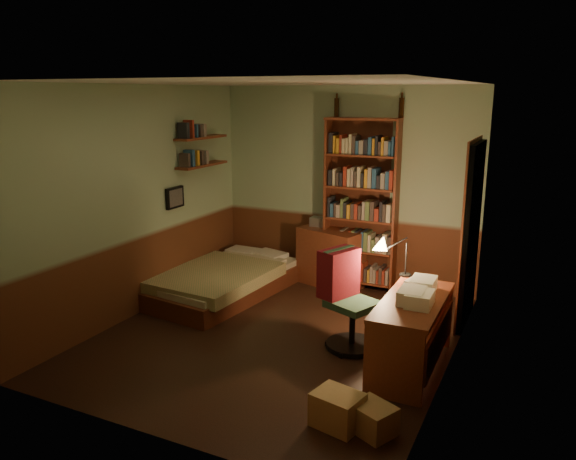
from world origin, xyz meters
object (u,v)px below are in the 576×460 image
at_px(dresser, 330,257).
at_px(desk, 412,334).
at_px(mini_stereo, 319,222).
at_px(bed, 224,271).
at_px(bookshelf, 361,205).
at_px(cardboard_box_b, 373,419).
at_px(office_chair, 353,302).
at_px(cardboard_box_a, 338,410).
at_px(desk_lamp, 407,246).

distance_m(dresser, desk, 2.43).
bearing_deg(mini_stereo, dresser, -31.85).
bearing_deg(bed, mini_stereo, 57.32).
height_order(dresser, bookshelf, bookshelf).
distance_m(bookshelf, cardboard_box_b, 3.45).
height_order(dresser, desk, dresser).
height_order(bed, bookshelf, bookshelf).
bearing_deg(desk, office_chair, 164.05).
bearing_deg(cardboard_box_b, bed, 141.51).
xyz_separation_m(office_chair, cardboard_box_b, (0.63, -1.30, -0.38)).
height_order(bed, office_chair, office_chair).
bearing_deg(cardboard_box_a, desk, 76.42).
relative_size(bed, office_chair, 2.08).
height_order(desk_lamp, cardboard_box_a, desk_lamp).
bearing_deg(office_chair, cardboard_box_b, -42.25).
distance_m(bookshelf, cardboard_box_a, 3.39).
relative_size(desk, cardboard_box_a, 3.53).
distance_m(bed, cardboard_box_a, 3.17).
distance_m(mini_stereo, desk_lamp, 2.06).
relative_size(mini_stereo, cardboard_box_b, 0.70).
distance_m(desk, cardboard_box_a, 1.21).
bearing_deg(desk, cardboard_box_b, -90.92).
relative_size(desk_lamp, office_chair, 0.64).
bearing_deg(cardboard_box_a, dresser, 112.60).
distance_m(desk, office_chair, 0.68).
bearing_deg(cardboard_box_b, desk_lamp, 97.47).
bearing_deg(office_chair, cardboard_box_a, -53.06).
bearing_deg(dresser, desk_lamp, -27.31).
bearing_deg(bed, desk, -13.12).
xyz_separation_m(mini_stereo, cardboard_box_a, (1.49, -3.16, -0.68)).
relative_size(bookshelf, cardboard_box_b, 6.96).
relative_size(office_chair, cardboard_box_a, 2.71).
bearing_deg(cardboard_box_a, office_chair, 104.87).
height_order(mini_stereo, desk_lamp, desk_lamp).
bearing_deg(dresser, bookshelf, 29.12).
relative_size(office_chair, cardboard_box_b, 3.09).
xyz_separation_m(dresser, cardboard_box_b, (1.54, -3.01, -0.27)).
relative_size(mini_stereo, bookshelf, 0.10).
height_order(bookshelf, office_chair, bookshelf).
bearing_deg(cardboard_box_a, desk_lamp, 88.69).
bearing_deg(desk_lamp, desk, -71.71).
bearing_deg(bookshelf, office_chair, -77.10).
bearing_deg(mini_stereo, cardboard_box_b, -63.17).
xyz_separation_m(bed, dresser, (1.09, 0.92, 0.08)).
xyz_separation_m(bed, desk_lamp, (2.39, -0.32, 0.69)).
relative_size(dresser, mini_stereo, 3.85).
bearing_deg(bed, desk_lamp, -0.71).
distance_m(office_chair, cardboard_box_b, 1.50).
height_order(desk, cardboard_box_a, desk).
distance_m(mini_stereo, office_chair, 2.17).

